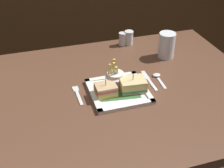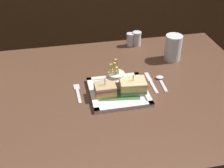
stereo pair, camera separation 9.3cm
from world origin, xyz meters
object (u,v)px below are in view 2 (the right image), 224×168
Objects in this scene: dining_table at (106,113)px; knife at (151,81)px; salt_shaker at (130,40)px; fork at (78,92)px; pepper_shaker at (137,39)px; fries_cup at (116,77)px; sandwich_half_right at (133,86)px; sandwich_half_left at (105,90)px; square_plate at (118,92)px; spoon at (160,79)px; water_glass at (173,49)px.

knife reaches higher than dining_table.
fork is at bearing -130.63° from salt_shaker.
fries_cup is at bearing -117.60° from pepper_shaker.
knife is at bearing 33.38° from sandwich_half_right.
sandwich_half_right is 1.59× the size of salt_shaker.
pepper_shaker is (0.24, 0.41, -0.00)m from sandwich_half_left.
knife is 0.35m from salt_shaker.
pepper_shaker reaches higher than dining_table.
knife is (0.32, 0.02, 0.00)m from fork.
square_plate is 2.10× the size of sandwich_half_right.
fork is (-0.16, -0.01, -0.05)m from fries_cup.
pepper_shaker is (0.19, 0.36, -0.02)m from fries_cup.
fries_cup reaches higher than spoon.
dining_table is at bearing -157.58° from fries_cup.
dining_table is 5.69× the size of square_plate.
square_plate is at bearing -164.39° from spoon.
spoon is at bearing 14.83° from sandwich_half_left.
pepper_shaker is (0.24, 0.38, 0.15)m from dining_table.
dining_table is 0.24m from knife.
spoon is (0.14, 0.07, -0.03)m from sandwich_half_right.
dining_table is 0.19m from sandwich_half_right.
dining_table is 11.87× the size of fries_cup.
salt_shaker is at bearing 63.30° from sandwich_half_left.
sandwich_half_left is at bearing -135.88° from fries_cup.
dining_table is 11.97× the size of sandwich_half_right.
dining_table is 19.01× the size of salt_shaker.
sandwich_half_left is at bearing -116.70° from salt_shaker.
fork is at bearing -158.71° from water_glass.
water_glass is (0.31, 0.22, 0.05)m from square_plate.
water_glass is (0.36, 0.20, 0.17)m from dining_table.
fries_cup is at bearing -176.16° from knife.
water_glass reaches higher than fries_cup.
sandwich_half_left is 0.22m from knife.
pepper_shaker is at bearing 84.57° from knife.
spoon is at bearing -88.15° from pepper_shaker.
pepper_shaker is (0.19, 0.40, 0.03)m from square_plate.
sandwich_half_right is 1.49× the size of pepper_shaker.
pepper_shaker is (-0.01, 0.35, 0.03)m from spoon.
sandwich_half_left reaches higher than dining_table.
sandwich_half_right reaches higher than fork.
fries_cup is 0.69× the size of knife.
sandwich_half_left is 0.44m from water_glass.
water_glass is (0.26, 0.23, 0.02)m from sandwich_half_right.
fork reaches higher than dining_table.
sandwich_half_left is (-0.06, -0.01, 0.03)m from square_plate.
square_plate is 0.21m from spoon.
sandwich_half_left is 0.08m from fries_cup.
fries_cup is 1.60× the size of salt_shaker.
sandwich_half_right is at bearing -43.61° from fries_cup.
sandwich_half_right is at bearing -12.04° from square_plate.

